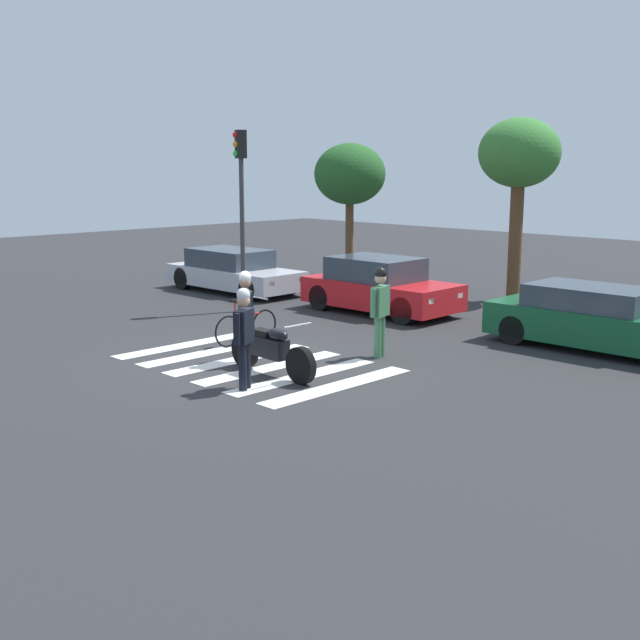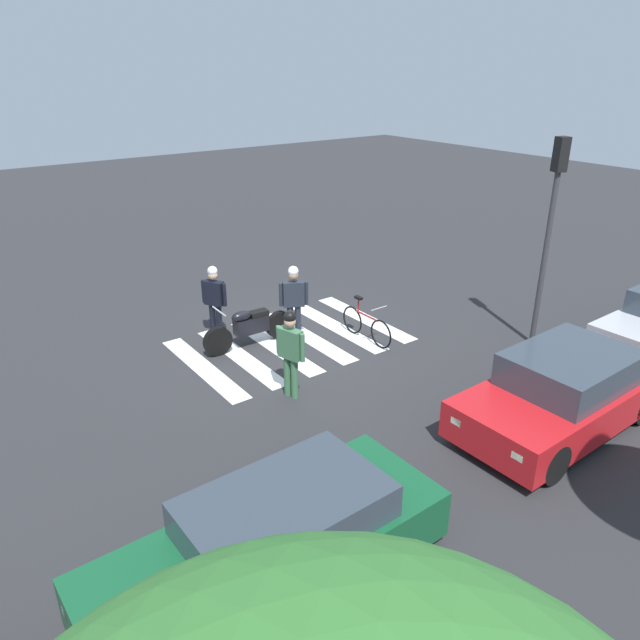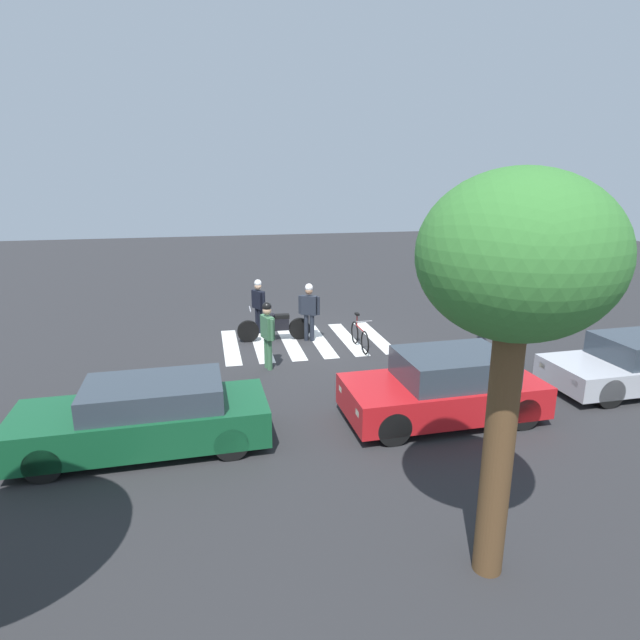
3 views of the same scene
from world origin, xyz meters
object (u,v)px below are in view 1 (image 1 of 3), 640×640
officer_on_foot (244,332)px  car_green_compact (598,320)px  leaning_bicycle (246,326)px  traffic_light_pole (241,192)px  police_motorcycle (271,350)px  officer_by_motorcycle (246,310)px  car_red_convertible (380,287)px  pedestrian_bystander (380,306)px  car_silver_sedan (233,271)px

officer_on_foot → car_green_compact: size_ratio=0.38×
leaning_bicycle → traffic_light_pole: size_ratio=0.37×
police_motorcycle → traffic_light_pole: (-5.36, 3.72, 2.61)m
police_motorcycle → officer_on_foot: size_ratio=1.29×
officer_on_foot → officer_by_motorcycle: 1.85m
leaning_bicycle → car_red_convertible: size_ratio=0.41×
officer_by_motorcycle → car_green_compact: 7.23m
officer_on_foot → car_red_convertible: 7.71m
pedestrian_bystander → police_motorcycle: bearing=-101.3°
leaning_bicycle → car_silver_sedan: (-5.77, 4.26, 0.24)m
officer_on_foot → car_silver_sedan: bearing=142.4°
leaning_bicycle → car_green_compact: car_green_compact is taller
car_red_convertible → car_green_compact: size_ratio=0.90×
pedestrian_bystander → car_green_compact: bearing=53.7°
police_motorcycle → car_silver_sedan: bearing=145.4°
police_motorcycle → leaning_bicycle: 2.69m
car_red_convertible → traffic_light_pole: traffic_light_pole is taller
police_motorcycle → car_red_convertible: 6.70m
car_red_convertible → officer_by_motorcycle: bearing=-73.8°
car_red_convertible → car_green_compact: 5.94m
officer_on_foot → car_green_compact: 7.59m
leaning_bicycle → car_red_convertible: (-0.41, 4.78, 0.30)m
police_motorcycle → officer_by_motorcycle: officer_by_motorcycle is taller
pedestrian_bystander → traffic_light_pole: size_ratio=0.39×
leaning_bicycle → traffic_light_pole: (-3.02, 2.39, 2.70)m
car_silver_sedan → traffic_light_pole: 4.14m
pedestrian_bystander → car_silver_sedan: 9.17m
officer_by_motorcycle → pedestrian_bystander: pedestrian_bystander is taller
car_green_compact → car_silver_sedan: bearing=-177.4°
officer_by_motorcycle → car_red_convertible: bearing=106.2°
leaning_bicycle → car_red_convertible: bearing=94.9°
leaning_bicycle → car_silver_sedan: bearing=143.5°
traffic_light_pole → car_silver_sedan: bearing=145.7°
car_silver_sedan → car_green_compact: size_ratio=1.00×
pedestrian_bystander → car_green_compact: pedestrian_bystander is taller
pedestrian_bystander → car_silver_sedan: (-8.59, 3.18, -0.43)m
officer_on_foot → traffic_light_pole: size_ratio=0.38×
officer_on_foot → pedestrian_bystander: (0.11, 3.35, 0.04)m
car_red_convertible → traffic_light_pole: bearing=-137.5°
leaning_bicycle → officer_by_motorcycle: (1.30, -1.06, 0.66)m
pedestrian_bystander → officer_on_foot: bearing=-91.9°
leaning_bicycle → traffic_light_pole: bearing=141.7°
police_motorcycle → car_silver_sedan: size_ratio=0.49×
police_motorcycle → car_red_convertible: car_red_convertible is taller
police_motorcycle → car_green_compact: bearing=62.4°
police_motorcycle → car_green_compact: size_ratio=0.49×
pedestrian_bystander → car_red_convertible: size_ratio=0.44×
pedestrian_bystander → car_red_convertible: (-3.23, 3.70, -0.37)m
police_motorcycle → officer_on_foot: bearing=-68.2°
officer_by_motorcycle → leaning_bicycle: bearing=140.6°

